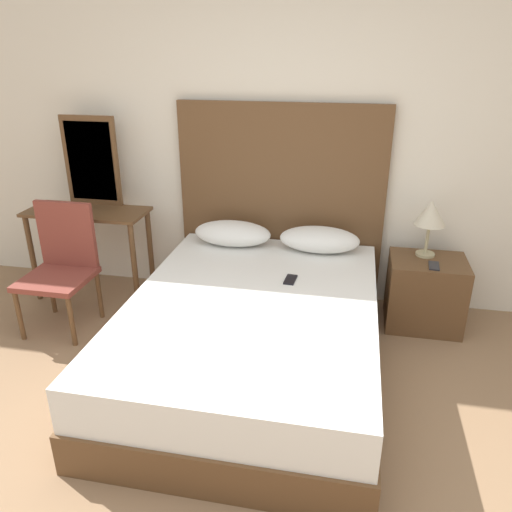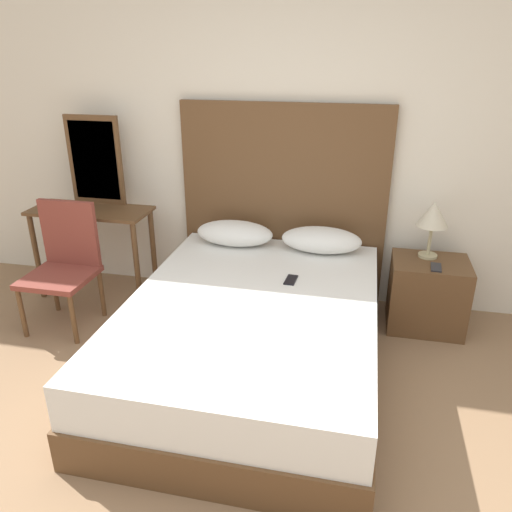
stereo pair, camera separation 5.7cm
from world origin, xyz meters
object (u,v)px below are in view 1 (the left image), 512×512
Objects in this scene: phone_on_bed at (290,280)px; vanity_desk at (89,228)px; bed at (253,335)px; chair at (62,261)px; phone_on_nightstand at (434,266)px; nightstand at (425,293)px; table_lamp at (431,215)px.

vanity_desk is at bearing 165.26° from phone_on_bed.
vanity_desk is at bearing 153.11° from bed.
phone_on_bed is 0.17× the size of chair.
vanity_desk is (-2.68, 0.07, 0.07)m from phone_on_nightstand.
bed is 1.39m from phone_on_nightstand.
chair is (-2.65, -0.49, 0.24)m from nightstand.
table_lamp is 2.71m from chair.
vanity_desk is at bearing -177.25° from table_lamp.
nightstand is at bearing 0.86° from vanity_desk.
phone_on_nightstand reaches higher than phone_on_bed.
phone_on_bed is at bearing -14.74° from vanity_desk.
phone_on_bed is 1.77m from vanity_desk.
phone_on_nightstand is at bearing -81.14° from nightstand.
table_lamp is 0.43× the size of vanity_desk.
phone_on_bed is at bearing -152.79° from nightstand.
vanity_desk is at bearing 91.61° from chair.
vanity_desk is (-2.66, -0.04, 0.34)m from nightstand.
phone_on_nightstand is at bearing 31.00° from bed.
vanity_desk is (-1.71, 0.45, 0.09)m from phone_on_bed.
table_lamp reaches higher than chair.
nightstand is at bearing 27.21° from phone_on_bed.
phone_on_bed is 0.16× the size of vanity_desk.
vanity_desk is (-1.51, 0.77, 0.35)m from bed.
phone_on_bed is at bearing -148.15° from table_lamp.
phone_on_nightstand is (0.97, 0.38, 0.02)m from phone_on_bed.
table_lamp reaches higher than phone_on_bed.
table_lamp is at bearing 101.87° from phone_on_nightstand.
table_lamp reaches higher than nightstand.
phone_on_bed is 1.04m from phone_on_nightstand.
chair reaches higher than bed.
phone_on_bed is 1.00× the size of phone_on_nightstand.
bed is 1.40m from nightstand.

